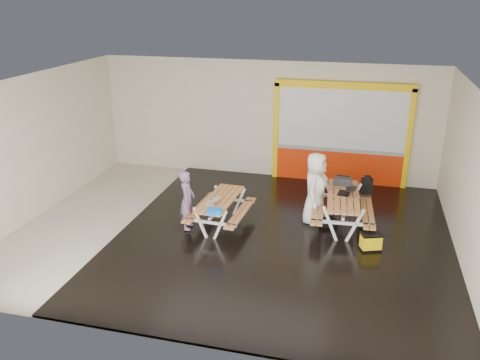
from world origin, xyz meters
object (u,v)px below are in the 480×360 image
(laptop_left, at_px, (212,202))
(laptop_right, at_px, (346,192))
(person_right, at_px, (315,189))
(blue_pouch, at_px, (214,211))
(person_left, at_px, (187,200))
(fluke_bag, at_px, (371,242))
(dark_case, at_px, (327,222))
(picnic_table_left, at_px, (220,205))
(toolbox, at_px, (343,181))
(picnic_table_right, at_px, (343,203))
(backpack, at_px, (367,185))

(laptop_left, distance_m, laptop_right, 3.18)
(person_right, xyz_separation_m, blue_pouch, (-2.03, -1.66, -0.09))
(person_left, distance_m, fluke_bag, 4.24)
(person_right, bearing_deg, blue_pouch, 137.32)
(person_left, relative_size, dark_case, 3.59)
(person_left, relative_size, person_right, 0.78)
(picnic_table_left, xyz_separation_m, toolbox, (2.76, 1.37, 0.36))
(picnic_table_right, distance_m, person_left, 3.67)
(picnic_table_right, height_order, fluke_bag, picnic_table_right)
(person_left, bearing_deg, backpack, -72.58)
(laptop_right, xyz_separation_m, fluke_bag, (0.63, -1.17, -0.66))
(picnic_table_right, bearing_deg, picnic_table_left, -166.10)
(toolbox, height_order, backpack, toolbox)
(person_right, relative_size, blue_pouch, 5.68)
(laptop_left, bearing_deg, picnic_table_right, 19.22)
(person_right, bearing_deg, backpack, -46.10)
(backpack, height_order, fluke_bag, backpack)
(laptop_right, height_order, blue_pouch, laptop_right)
(laptop_left, height_order, toolbox, toolbox)
(person_left, relative_size, toolbox, 3.12)
(picnic_table_right, height_order, dark_case, picnic_table_right)
(laptop_right, distance_m, fluke_bag, 1.48)
(picnic_table_left, distance_m, toolbox, 3.10)
(fluke_bag, bearing_deg, person_left, 179.95)
(picnic_table_right, xyz_separation_m, laptop_left, (-2.92, -1.02, 0.15))
(toolbox, bearing_deg, blue_pouch, -140.32)
(picnic_table_right, xyz_separation_m, laptop_right, (0.06, 0.11, 0.25))
(fluke_bag, bearing_deg, dark_case, 134.89)
(laptop_left, bearing_deg, person_right, 27.14)
(backpack, bearing_deg, picnic_table_left, -153.10)
(person_right, bearing_deg, picnic_table_right, -93.16)
(laptop_right, bearing_deg, picnic_table_right, -120.61)
(picnic_table_right, distance_m, laptop_left, 3.09)
(picnic_table_right, xyz_separation_m, blue_pouch, (-2.71, -1.53, 0.15))
(picnic_table_left, bearing_deg, person_right, 21.16)
(person_left, height_order, fluke_bag, person_left)
(picnic_table_left, xyz_separation_m, picnic_table_right, (2.82, 0.70, 0.07))
(picnic_table_right, relative_size, fluke_bag, 4.24)
(picnic_table_right, bearing_deg, blue_pouch, -150.53)
(person_left, distance_m, laptop_right, 3.76)
(blue_pouch, relative_size, fluke_bag, 0.62)
(picnic_table_left, relative_size, picnic_table_right, 0.88)
(backpack, bearing_deg, toolbox, -150.46)
(person_left, xyz_separation_m, toolbox, (3.46, 1.73, 0.16))
(blue_pouch, bearing_deg, laptop_right, 30.55)
(person_right, height_order, dark_case, person_right)
(toolbox, height_order, dark_case, toolbox)
(laptop_left, distance_m, fluke_bag, 3.65)
(laptop_right, xyz_separation_m, blue_pouch, (-2.77, -1.63, -0.10))
(laptop_right, xyz_separation_m, dark_case, (-0.39, -0.15, -0.77))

